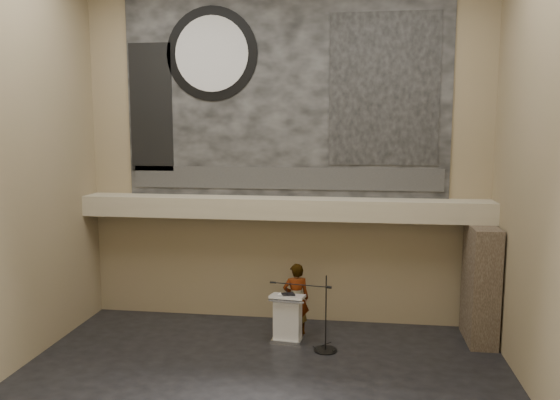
# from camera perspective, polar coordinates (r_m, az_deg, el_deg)

# --- Properties ---
(floor) EXTENTS (10.00, 10.00, 0.00)m
(floor) POSITION_cam_1_polar(r_m,az_deg,el_deg) (10.83, -2.46, -19.40)
(floor) COLOR black
(floor) RESTS_ON ground
(wall_back) EXTENTS (10.00, 0.02, 8.50)m
(wall_back) POSITION_cam_1_polar(r_m,az_deg,el_deg) (13.61, 0.46, 4.83)
(wall_back) COLOR #867755
(wall_back) RESTS_ON floor
(wall_front) EXTENTS (10.00, 0.02, 8.50)m
(wall_front) POSITION_cam_1_polar(r_m,az_deg,el_deg) (5.79, -9.82, 0.81)
(wall_front) COLOR #867755
(wall_front) RESTS_ON floor
(wall_right) EXTENTS (0.02, 8.00, 8.50)m
(wall_right) POSITION_cam_1_polar(r_m,az_deg,el_deg) (10.04, 26.75, 2.98)
(wall_right) COLOR #867755
(wall_right) RESTS_ON floor
(soffit) EXTENTS (10.00, 0.80, 0.50)m
(soffit) POSITION_cam_1_polar(r_m,az_deg,el_deg) (13.34, 0.24, -0.84)
(soffit) COLOR tan
(soffit) RESTS_ON wall_back
(sprinkler_left) EXTENTS (0.04, 0.04, 0.06)m
(sprinkler_left) POSITION_cam_1_polar(r_m,az_deg,el_deg) (13.64, -6.47, -1.89)
(sprinkler_left) COLOR #B2893D
(sprinkler_left) RESTS_ON soffit
(sprinkler_right) EXTENTS (0.04, 0.04, 0.06)m
(sprinkler_right) POSITION_cam_1_polar(r_m,az_deg,el_deg) (13.22, 8.40, -2.23)
(sprinkler_right) COLOR #B2893D
(sprinkler_right) RESTS_ON soffit
(banner) EXTENTS (8.00, 0.05, 5.00)m
(banner) POSITION_cam_1_polar(r_m,az_deg,el_deg) (13.58, 0.45, 10.95)
(banner) COLOR black
(banner) RESTS_ON wall_back
(banner_text_strip) EXTENTS (7.76, 0.02, 0.55)m
(banner_text_strip) POSITION_cam_1_polar(r_m,az_deg,el_deg) (13.58, 0.42, 2.29)
(banner_text_strip) COLOR #2C2C2C
(banner_text_strip) RESTS_ON banner
(banner_clock_rim) EXTENTS (2.30, 0.02, 2.30)m
(banner_clock_rim) POSITION_cam_1_polar(r_m,az_deg,el_deg) (13.98, -7.15, 14.91)
(banner_clock_rim) COLOR black
(banner_clock_rim) RESTS_ON banner
(banner_clock_face) EXTENTS (1.84, 0.02, 1.84)m
(banner_clock_face) POSITION_cam_1_polar(r_m,az_deg,el_deg) (13.96, -7.18, 14.92)
(banner_clock_face) COLOR silver
(banner_clock_face) RESTS_ON banner
(banner_building_print) EXTENTS (2.60, 0.02, 3.60)m
(banner_building_print) POSITION_cam_1_polar(r_m,az_deg,el_deg) (13.45, 10.82, 11.27)
(banner_building_print) COLOR black
(banner_building_print) RESTS_ON banner
(banner_brick_print) EXTENTS (1.10, 0.02, 3.20)m
(banner_brick_print) POSITION_cam_1_polar(r_m,az_deg,el_deg) (14.37, -13.32, 9.37)
(banner_brick_print) COLOR black
(banner_brick_print) RESTS_ON banner
(stone_pier) EXTENTS (0.60, 1.40, 2.70)m
(stone_pier) POSITION_cam_1_polar(r_m,az_deg,el_deg) (13.44, 20.22, -8.24)
(stone_pier) COLOR #3D3125
(stone_pier) RESTS_ON floor
(lectern) EXTENTS (0.82, 0.62, 1.14)m
(lectern) POSITION_cam_1_polar(r_m,az_deg,el_deg) (12.86, 0.80, -12.21)
(lectern) COLOR silver
(lectern) RESTS_ON floor
(binder) EXTENTS (0.34, 0.31, 0.04)m
(binder) POSITION_cam_1_polar(r_m,az_deg,el_deg) (12.65, 0.87, -9.85)
(binder) COLOR black
(binder) RESTS_ON lectern
(papers) EXTENTS (0.30, 0.36, 0.00)m
(papers) POSITION_cam_1_polar(r_m,az_deg,el_deg) (12.65, 0.22, -9.92)
(papers) COLOR silver
(papers) RESTS_ON lectern
(speaker_person) EXTENTS (0.71, 0.54, 1.72)m
(speaker_person) POSITION_cam_1_polar(r_m,az_deg,el_deg) (13.20, 1.69, -10.27)
(speaker_person) COLOR beige
(speaker_person) RESTS_ON floor
(mic_stand) EXTENTS (1.53, 0.52, 1.71)m
(mic_stand) POSITION_cam_1_polar(r_m,az_deg,el_deg) (12.49, 4.57, -14.30)
(mic_stand) COLOR black
(mic_stand) RESTS_ON floor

